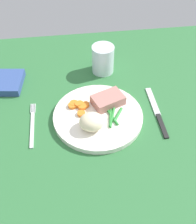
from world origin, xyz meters
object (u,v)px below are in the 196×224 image
meat_portion (108,100)px  knife (157,113)px  dinner_plate (98,116)px  napkin (4,82)px  water_glass (103,61)px  fork (32,125)px

meat_portion → knife: bearing=-17.1°
dinner_plate → meat_portion: meat_portion is taller
knife → dinner_plate: bearing=-176.7°
dinner_plate → meat_portion: bearing=49.4°
knife → napkin: bearing=161.9°
water_glass → dinner_plate: bearing=-101.7°
knife → meat_portion: bearing=167.0°
meat_portion → knife: size_ratio=0.44×
napkin → fork: bearing=-62.9°
dinner_plate → fork: bearing=-179.2°
fork → knife: bearing=4.2°
dinner_plate → napkin: (-28.41, 18.52, 0.37)cm
water_glass → napkin: bearing=-174.3°
meat_portion → fork: meat_portion is taller
napkin → dinner_plate: bearing=-33.1°
fork → napkin: 21.11cm
meat_portion → napkin: size_ratio=0.75×
dinner_plate → meat_portion: size_ratio=2.86×
napkin → meat_portion: bearing=-24.4°
knife → water_glass: water_glass is taller
water_glass → meat_portion: bearing=-93.3°
dinner_plate → knife: (17.56, -0.29, -0.60)cm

